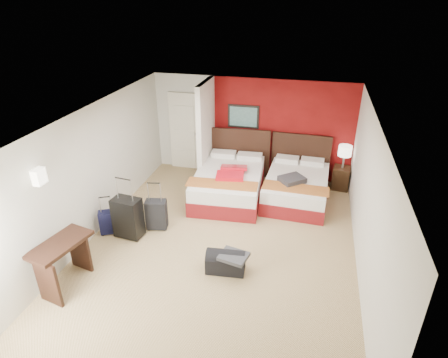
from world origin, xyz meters
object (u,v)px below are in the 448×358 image
(suitcase_black, at_px, (128,219))
(suitcase_charcoal, at_px, (157,215))
(bed_left, at_px, (229,184))
(desk, at_px, (64,264))
(nightstand, at_px, (341,178))
(bed_right, at_px, (296,188))
(table_lamp, at_px, (344,157))
(red_suitcase_open, at_px, (232,172))
(suitcase_navy, at_px, (108,223))
(duffel_bag, at_px, (226,262))

(suitcase_black, bearing_deg, suitcase_charcoal, 49.09)
(bed_left, bearing_deg, desk, -122.31)
(bed_left, xyz_separation_m, nightstand, (2.55, 1.05, -0.04))
(bed_left, height_order, suitcase_black, suitcase_black)
(bed_right, relative_size, table_lamp, 3.51)
(bed_left, bearing_deg, red_suitcase_open, -48.74)
(bed_right, bearing_deg, suitcase_navy, -145.13)
(nightstand, relative_size, suitcase_charcoal, 0.91)
(suitcase_black, distance_m, desk, 1.55)
(table_lamp, relative_size, suitcase_navy, 1.19)
(suitcase_black, bearing_deg, suitcase_navy, -172.34)
(red_suitcase_open, xyz_separation_m, desk, (-2.01, -3.41, -0.28))
(suitcase_black, bearing_deg, bed_left, 59.48)
(nightstand, distance_m, suitcase_charcoal, 4.54)
(bed_right, distance_m, nightstand, 1.30)
(bed_left, height_order, duffel_bag, bed_left)
(bed_right, xyz_separation_m, desk, (-3.45, -3.75, 0.12))
(bed_left, bearing_deg, suitcase_charcoal, -128.15)
(desk, bearing_deg, suitcase_black, 88.39)
(bed_left, xyz_separation_m, duffel_bag, (0.54, -2.56, -0.15))
(duffel_bag, bearing_deg, bed_right, 65.08)
(suitcase_black, relative_size, suitcase_navy, 1.71)
(red_suitcase_open, bearing_deg, suitcase_navy, -146.10)
(desk, bearing_deg, suitcase_navy, 104.94)
(nightstand, relative_size, suitcase_navy, 1.18)
(red_suitcase_open, xyz_separation_m, suitcase_black, (-1.64, -1.91, -0.29))
(red_suitcase_open, height_order, suitcase_charcoal, red_suitcase_open)
(desk, bearing_deg, bed_left, 73.83)
(table_lamp, xyz_separation_m, suitcase_navy, (-4.53, -3.07, -0.60))
(bed_right, height_order, duffel_bag, bed_right)
(duffel_bag, distance_m, desk, 2.64)
(bed_right, relative_size, nightstand, 3.53)
(suitcase_charcoal, height_order, suitcase_navy, suitcase_charcoal)
(bed_right, xyz_separation_m, suitcase_black, (-3.07, -2.25, 0.11))
(suitcase_black, xyz_separation_m, suitcase_charcoal, (0.42, 0.38, -0.10))
(red_suitcase_open, xyz_separation_m, suitcase_charcoal, (-1.21, -1.53, -0.39))
(table_lamp, height_order, suitcase_black, table_lamp)
(suitcase_navy, bearing_deg, suitcase_black, -26.18)
(suitcase_black, height_order, desk, desk)
(duffel_bag, bearing_deg, bed_left, 96.55)
(suitcase_black, distance_m, duffel_bag, 2.16)
(suitcase_charcoal, bearing_deg, duffel_bag, -40.09)
(suitcase_black, distance_m, suitcase_charcoal, 0.58)
(table_lamp, height_order, suitcase_navy, table_lamp)
(red_suitcase_open, distance_m, suitcase_navy, 2.86)
(table_lamp, distance_m, duffel_bag, 4.19)
(table_lamp, xyz_separation_m, duffel_bag, (-2.01, -3.62, -0.66))
(table_lamp, bearing_deg, nightstand, 0.00)
(bed_right, bearing_deg, suitcase_black, -141.63)
(suitcase_charcoal, bearing_deg, desk, -123.49)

